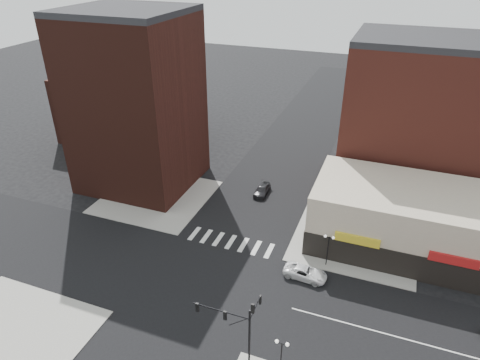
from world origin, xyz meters
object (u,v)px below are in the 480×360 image
(traffic_signal, at_px, (240,322))
(dark_sedan_north, at_px, (262,190))
(white_suv, at_px, (305,273))
(street_lamp_ne, at_px, (329,243))
(street_lamp_se_a, at_px, (282,350))

(traffic_signal, bearing_deg, dark_sedan_north, 104.29)
(white_suv, height_order, dark_sedan_north, white_suv)
(street_lamp_ne, relative_size, dark_sedan_north, 0.94)
(street_lamp_se_a, relative_size, dark_sedan_north, 0.94)
(street_lamp_ne, bearing_deg, dark_sedan_north, 133.04)
(traffic_signal, relative_size, dark_sedan_north, 1.75)
(street_lamp_ne, height_order, white_suv, street_lamp_ne)
(street_lamp_ne, distance_m, white_suv, 4.30)
(white_suv, bearing_deg, dark_sedan_north, 36.53)
(street_lamp_ne, distance_m, dark_sedan_north, 17.92)
(dark_sedan_north, bearing_deg, street_lamp_se_a, -69.80)
(street_lamp_se_a, height_order, white_suv, street_lamp_se_a)
(traffic_signal, xyz_separation_m, white_suv, (2.95, 12.94, -4.28))
(street_lamp_se_a, height_order, street_lamp_ne, same)
(traffic_signal, xyz_separation_m, street_lamp_se_a, (3.76, -0.17, -1.67))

